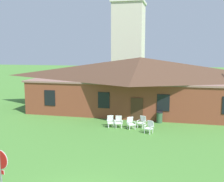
# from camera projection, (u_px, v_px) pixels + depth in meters

# --- Properties ---
(brick_building) EXTENTS (22.50, 10.40, 5.59)m
(brick_building) POSITION_uv_depth(u_px,v_px,m) (140.00, 83.00, 29.26)
(brick_building) COLOR brown
(brick_building) RESTS_ON ground
(dome_tower) EXTENTS (5.18, 5.18, 19.82)m
(dome_tower) POSITION_uv_depth(u_px,v_px,m) (129.00, 33.00, 44.49)
(dome_tower) COLOR beige
(dome_tower) RESTS_ON ground
(stop_sign) EXTENTS (0.79, 0.22, 2.36)m
(stop_sign) POSITION_uv_depth(u_px,v_px,m) (1.00, 167.00, 10.99)
(stop_sign) COLOR slate
(stop_sign) RESTS_ON ground
(lawn_chair_by_porch) EXTENTS (0.79, 0.84, 0.96)m
(lawn_chair_by_porch) POSITION_uv_depth(u_px,v_px,m) (111.00, 121.00, 22.67)
(lawn_chair_by_porch) COLOR white
(lawn_chair_by_porch) RESTS_ON ground
(lawn_chair_near_door) EXTENTS (0.73, 0.78, 0.96)m
(lawn_chair_near_door) POSITION_uv_depth(u_px,v_px,m) (119.00, 121.00, 22.54)
(lawn_chair_near_door) COLOR white
(lawn_chair_near_door) RESTS_ON ground
(lawn_chair_left_end) EXTENTS (0.84, 0.86, 0.96)m
(lawn_chair_left_end) POSITION_uv_depth(u_px,v_px,m) (131.00, 123.00, 22.15)
(lawn_chair_left_end) COLOR white
(lawn_chair_left_end) RESTS_ON ground
(lawn_chair_middle) EXTENTS (0.79, 0.83, 0.96)m
(lawn_chair_middle) POSITION_uv_depth(u_px,v_px,m) (142.00, 121.00, 22.52)
(lawn_chair_middle) COLOR white
(lawn_chair_middle) RESTS_ON ground
(lawn_chair_right_end) EXTENTS (0.80, 0.84, 0.96)m
(lawn_chair_right_end) POSITION_uv_depth(u_px,v_px,m) (149.00, 127.00, 20.97)
(lawn_chair_right_end) COLOR white
(lawn_chair_right_end) RESTS_ON ground
(trash_bin) EXTENTS (0.56, 0.56, 0.98)m
(trash_bin) POSITION_uv_depth(u_px,v_px,m) (159.00, 117.00, 23.96)
(trash_bin) COLOR #335638
(trash_bin) RESTS_ON ground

